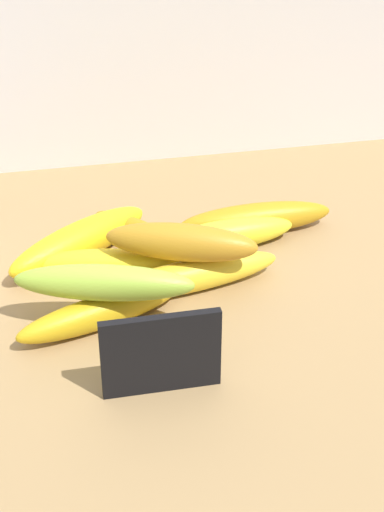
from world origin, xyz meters
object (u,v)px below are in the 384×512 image
Objects in this scene: banana_5 at (224,236)px; banana_8 at (181,242)px; banana_1 at (146,237)px; banana_4 at (109,265)px; banana_0 at (190,276)px; banana_2 at (79,241)px; banana_3 at (255,219)px; banana_7 at (104,283)px; chalkboard_sign at (161,356)px; banana_6 at (100,312)px.

banana_8 is at bearing -133.95° from banana_5.
banana_1 is 0.89× the size of banana_4.
banana_2 is (-11.16, 9.00, 0.38)cm from banana_0.
banana_3 is 1.02× the size of banana_4.
banana_1 is 0.91× the size of banana_7.
chalkboard_sign is 11.74cm from banana_6.
banana_0 is at bearing 69.37° from chalkboard_sign.
banana_3 is (15.80, 25.43, -1.95)cm from chalkboard_sign.
banana_6 is at bearing 113.18° from chalkboard_sign.
banana_5 is at bearing 38.24° from banana_7.
banana_7 reaches higher than banana_6.
banana_3 is 14.85cm from banana_8.
banana_2 is at bearing 141.13° from banana_0.
banana_2 is 1.02× the size of banana_3.
banana_4 is 1.03× the size of banana_6.
banana_7 is (-15.11, -11.91, 3.50)cm from banana_5.
banana_4 is 1.07× the size of banana_5.
banana_0 reaches higher than banana_6.
banana_5 is (5.49, 7.42, 0.02)cm from banana_0.
chalkboard_sign reaches higher than banana_0.
banana_8 is at bearing 31.49° from banana_7.
banana_2 is 21.32cm from banana_3.
banana_4 is 9.06cm from banana_7.
banana_1 is at bearing 48.44° from banana_4.
banana_4 is at bearing 159.45° from banana_8.
banana_0 is at bearing -24.39° from banana_4.
banana_1 is at bearing 84.69° from chalkboard_sign.
banana_6 is at bearing -86.02° from banana_2.
banana_0 is at bearing -134.37° from banana_3.
banana_7 is at bearing -155.01° from banana_0.
banana_1 is (-3.41, 9.38, -0.20)cm from banana_0.
chalkboard_sign is at bearing -110.63° from banana_0.
banana_8 reaches higher than banana_2.
banana_5 is (8.89, -1.96, 0.22)cm from banana_1.
banana_0 is at bearing 24.99° from banana_7.
banana_6 is at bearing -142.87° from banana_5.
banana_3 is 1.09× the size of banana_5.
banana_7 is at bearing -141.76° from banana_5.
banana_7 is 10.40cm from banana_8.
banana_7 is at bearing 110.39° from chalkboard_sign.
banana_0 is 1.13× the size of banana_7.
banana_2 is 13.93cm from banana_7.
banana_6 is 11.59cm from banana_8.
banana_6 is at bearing 178.88° from banana_7.
banana_2 reaches higher than banana_4.
banana_5 is (-4.63, -2.92, -0.09)cm from banana_3.
chalkboard_sign is at bearing -66.82° from banana_6.
banana_3 is at bearing 4.04° from banana_1.
banana_4 is 8.48cm from banana_6.
banana_6 is (-20.34, -14.81, -0.18)cm from banana_3.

